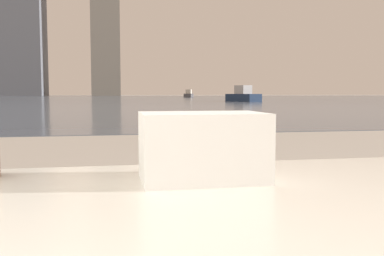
{
  "coord_description": "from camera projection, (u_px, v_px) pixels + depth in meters",
  "views": [
    {
      "loc": [
        -0.33,
        -0.1,
        0.69
      ],
      "look_at": [
        0.13,
        2.32,
        0.49
      ],
      "focal_mm": 40.0,
      "sensor_mm": 36.0,
      "label": 1
    }
  ],
  "objects": [
    {
      "name": "harbor_boat_1",
      "position": [
        243.0,
        96.0,
        34.99
      ],
      "size": [
        2.2,
        3.7,
        1.31
      ],
      "color": "navy",
      "rests_on": "harbor_water"
    },
    {
      "name": "harbor_boat_0",
      "position": [
        189.0,
        95.0,
        69.51
      ],
      "size": [
        2.16,
        3.58,
        1.27
      ],
      "color": "#4C4C51",
      "rests_on": "harbor_water"
    },
    {
      "name": "skyline_tower_2",
      "position": [
        105.0,
        12.0,
        113.67
      ],
      "size": [
        7.46,
        9.67,
        44.65
      ],
      "color": "gray",
      "rests_on": "ground_plane"
    },
    {
      "name": "towel_stack",
      "position": [
        202.0,
        146.0,
        1.01
      ],
      "size": [
        0.29,
        0.2,
        0.16
      ],
      "color": "white",
      "rests_on": "bathtub"
    },
    {
      "name": "harbor_water",
      "position": [
        114.0,
        98.0,
        60.94
      ],
      "size": [
        180.0,
        110.0,
        0.01
      ],
      "color": "slate",
      "rests_on": "ground_plane"
    }
  ]
}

